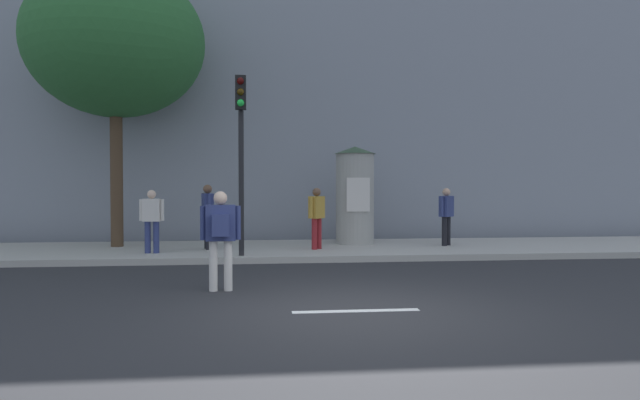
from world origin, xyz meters
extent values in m
plane|color=#2B2B2D|center=(0.00, 0.00, 0.00)|extent=(80.00, 80.00, 0.00)
cube|color=#B2ADA3|center=(0.00, 7.00, 0.07)|extent=(36.00, 4.00, 0.15)
cube|color=silver|center=(0.00, 0.00, 0.00)|extent=(1.80, 0.16, 0.01)
cube|color=gray|center=(0.00, 12.00, 5.02)|extent=(36.00, 5.00, 10.03)
cylinder|color=black|center=(-1.73, 5.35, 1.80)|extent=(0.12, 0.12, 3.30)
cube|color=black|center=(-1.73, 5.17, 3.83)|extent=(0.24, 0.24, 0.75)
sphere|color=#390605|center=(-1.73, 5.04, 4.06)|extent=(0.16, 0.16, 0.16)
sphere|color=#3C2906|center=(-1.73, 5.04, 3.82)|extent=(0.16, 0.16, 0.16)
sphere|color=green|center=(-1.73, 5.04, 3.58)|extent=(0.16, 0.16, 0.16)
cylinder|color=#9E9B93|center=(1.29, 7.74, 1.38)|extent=(1.04, 1.04, 2.46)
cone|color=#334C33|center=(1.29, 7.74, 2.71)|extent=(1.14, 1.14, 0.20)
cube|color=silver|center=(1.29, 7.21, 1.50)|extent=(0.62, 0.02, 0.90)
cylinder|color=#4C3826|center=(-5.02, 7.66, 1.84)|extent=(0.32, 0.32, 3.37)
ellipsoid|color=#28602D|center=(-5.02, 7.66, 5.47)|extent=(4.58, 4.58, 3.89)
cylinder|color=silver|center=(-2.10, 1.77, 0.42)|extent=(0.14, 0.14, 0.84)
cylinder|color=silver|center=(-1.86, 1.78, 0.42)|extent=(0.14, 0.14, 0.84)
cube|color=navy|center=(-1.98, 1.77, 1.14)|extent=(0.50, 0.27, 0.59)
cylinder|color=navy|center=(-2.27, 1.76, 1.14)|extent=(0.09, 0.09, 0.57)
cylinder|color=navy|center=(-1.69, 1.79, 1.14)|extent=(0.09, 0.09, 0.57)
sphere|color=beige|center=(-1.98, 1.77, 1.55)|extent=(0.23, 0.23, 0.23)
cube|color=navy|center=(-1.97, 1.59, 1.11)|extent=(0.29, 0.18, 0.36)
cylinder|color=maroon|center=(0.04, 6.40, 0.54)|extent=(0.14, 0.14, 0.78)
cylinder|color=maroon|center=(0.17, 6.56, 0.54)|extent=(0.14, 0.14, 0.78)
cube|color=#B78C33|center=(0.11, 6.48, 1.20)|extent=(0.44, 0.47, 0.55)
cylinder|color=#B78C33|center=(-0.05, 6.28, 1.20)|extent=(0.09, 0.09, 0.52)
cylinder|color=#B78C33|center=(0.26, 6.67, 1.20)|extent=(0.09, 0.09, 0.52)
sphere|color=brown|center=(0.11, 6.48, 1.58)|extent=(0.21, 0.21, 0.21)
cylinder|color=navy|center=(-3.75, 6.04, 0.53)|extent=(0.14, 0.14, 0.75)
cylinder|color=navy|center=(-3.95, 6.05, 0.53)|extent=(0.14, 0.14, 0.75)
cube|color=silver|center=(-3.85, 6.04, 1.17)|extent=(0.41, 0.26, 0.53)
cylinder|color=silver|center=(-3.60, 6.03, 1.17)|extent=(0.09, 0.09, 0.51)
cylinder|color=silver|center=(-4.09, 6.06, 1.17)|extent=(0.09, 0.09, 0.51)
sphere|color=beige|center=(-3.85, 6.04, 1.54)|extent=(0.20, 0.20, 0.20)
cylinder|color=black|center=(3.70, 7.05, 0.54)|extent=(0.14, 0.14, 0.77)
cylinder|color=black|center=(3.54, 6.89, 0.54)|extent=(0.14, 0.14, 0.77)
cube|color=navy|center=(3.62, 6.97, 1.19)|extent=(0.48, 0.49, 0.55)
cylinder|color=navy|center=(3.80, 7.16, 1.19)|extent=(0.09, 0.09, 0.52)
cylinder|color=navy|center=(3.44, 6.77, 1.19)|extent=(0.09, 0.09, 0.52)
sphere|color=tan|center=(3.62, 6.97, 1.57)|extent=(0.21, 0.21, 0.21)
cylinder|color=black|center=(-2.58, 6.63, 0.56)|extent=(0.14, 0.14, 0.82)
cylinder|color=black|center=(-2.64, 6.87, 0.56)|extent=(0.14, 0.14, 0.82)
cube|color=navy|center=(-2.61, 6.75, 1.26)|extent=(0.35, 0.53, 0.58)
cylinder|color=navy|center=(-2.54, 6.47, 1.26)|extent=(0.09, 0.09, 0.55)
cylinder|color=navy|center=(-2.67, 7.03, 1.26)|extent=(0.09, 0.09, 0.55)
sphere|color=brown|center=(-2.61, 6.75, 1.66)|extent=(0.22, 0.22, 0.22)
camera|label=1|loc=(-1.37, -8.00, 1.78)|focal=32.67mm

